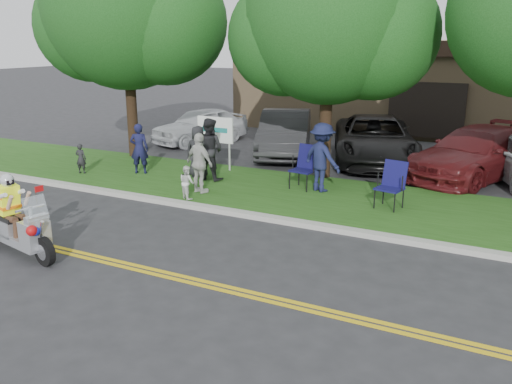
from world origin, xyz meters
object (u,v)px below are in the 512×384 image
at_px(lawn_chair_a, 306,164).
at_px(parked_car_left, 285,133).
at_px(spectator_adult_mid, 209,149).
at_px(parked_car_far_left, 200,125).
at_px(lawn_chair_b, 392,182).
at_px(spectator_adult_left, 139,149).
at_px(spectator_adult_right, 200,163).
at_px(parked_car_right, 476,153).
at_px(parked_car_mid, 374,140).
at_px(trike_scooter, 14,225).

bearing_deg(lawn_chair_a, parked_car_left, 128.97).
xyz_separation_m(spectator_adult_mid, parked_car_far_left, (-3.67, 5.22, -0.30)).
height_order(lawn_chair_b, spectator_adult_left, spectator_adult_left).
relative_size(lawn_chair_a, spectator_adult_right, 0.74).
distance_m(spectator_adult_right, parked_car_right, 8.36).
height_order(spectator_adult_right, parked_car_right, spectator_adult_right).
bearing_deg(parked_car_right, lawn_chair_a, -113.14).
xyz_separation_m(parked_car_left, parked_car_mid, (3.18, 0.32, -0.02)).
height_order(spectator_adult_left, spectator_adult_mid, spectator_adult_mid).
bearing_deg(parked_car_far_left, spectator_adult_right, -38.27).
height_order(trike_scooter, spectator_adult_left, spectator_adult_left).
bearing_deg(parked_car_right, parked_car_left, -159.56).
relative_size(trike_scooter, parked_car_far_left, 0.59).
bearing_deg(parked_car_mid, spectator_adult_right, -135.18).
bearing_deg(lawn_chair_b, parked_car_far_left, 160.38).
distance_m(spectator_adult_left, spectator_adult_right, 2.99).
bearing_deg(trike_scooter, spectator_adult_mid, 96.31).
distance_m(spectator_adult_right, parked_car_mid, 6.91).
xyz_separation_m(spectator_adult_left, spectator_adult_mid, (2.30, 0.32, 0.14)).
xyz_separation_m(trike_scooter, parked_car_mid, (4.13, 11.21, 0.22)).
distance_m(lawn_chair_a, spectator_adult_left, 5.19).
bearing_deg(parked_car_left, spectator_adult_right, -108.28).
relative_size(trike_scooter, parked_car_right, 0.46).
bearing_deg(spectator_adult_left, lawn_chair_a, 163.05).
distance_m(lawn_chair_a, spectator_adult_mid, 2.88).
relative_size(lawn_chair_a, spectator_adult_mid, 0.66).
xyz_separation_m(lawn_chair_a, spectator_adult_right, (-2.31, -1.76, 0.14)).
height_order(spectator_adult_left, parked_car_mid, spectator_adult_left).
height_order(spectator_adult_left, spectator_adult_right, spectator_adult_right).
bearing_deg(lawn_chair_b, parked_car_left, 147.68).
xyz_separation_m(trike_scooter, parked_car_far_left, (-3.07, 11.54, 0.15)).
bearing_deg(parked_car_left, trike_scooter, -114.91).
relative_size(lawn_chair_a, parked_car_mid, 0.21).
relative_size(trike_scooter, lawn_chair_b, 2.14).
height_order(trike_scooter, lawn_chair_a, trike_scooter).
bearing_deg(spectator_adult_right, lawn_chair_a, -126.39).
height_order(spectator_adult_left, parked_car_right, spectator_adult_left).
height_order(parked_car_far_left, parked_car_right, parked_car_right).
relative_size(spectator_adult_left, spectator_adult_mid, 0.85).
distance_m(lawn_chair_b, parked_car_left, 6.98).
bearing_deg(lawn_chair_a, parked_car_far_left, 151.72).
relative_size(spectator_adult_left, spectator_adult_right, 0.95).
bearing_deg(trike_scooter, parked_car_far_left, 116.63).
bearing_deg(lawn_chair_b, spectator_adult_left, -167.97).
bearing_deg(trike_scooter, spectator_adult_left, 117.54).
height_order(spectator_adult_mid, parked_car_right, spectator_adult_mid).
bearing_deg(parked_car_left, lawn_chair_b, -63.83).
bearing_deg(spectator_adult_mid, parked_car_left, -91.80).
distance_m(lawn_chair_a, parked_car_left, 4.82).
relative_size(trike_scooter, parked_car_left, 0.50).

